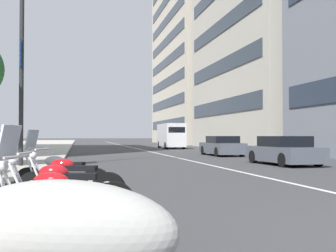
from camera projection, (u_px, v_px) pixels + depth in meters
lane_centre_stripe at (142, 150)px, 38.72m from camera, size 110.00×0.16×0.01m
motorcycle_far_end_row at (59, 231)px, 3.56m from camera, size 1.57×2.22×0.97m
motorcycle_under_tarp at (61, 210)px, 5.00m from camera, size 0.95×2.13×1.49m
motorcycle_by_sign_pole at (63, 196)px, 6.39m from camera, size 0.72×2.17×1.10m
motorcycle_second_in_row at (70, 184)px, 7.83m from camera, size 0.88×2.05×1.11m
motorcycle_mid_row at (60, 177)px, 9.03m from camera, size 1.01×2.09×1.48m
car_approaching_light at (284, 151)px, 19.12m from camera, size 4.34×2.03×1.33m
car_lead_in_lane at (222, 146)px, 27.80m from camera, size 4.51×1.87×1.32m
delivery_van_ahead at (171, 135)px, 42.91m from camera, size 6.06×2.16×2.56m
street_lamp_with_banners at (31, 28)px, 16.73m from camera, size 1.26×2.76×9.49m
office_tower_far_left_down_avenue at (226, 27)px, 72.20m from camera, size 27.24×21.35×40.68m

